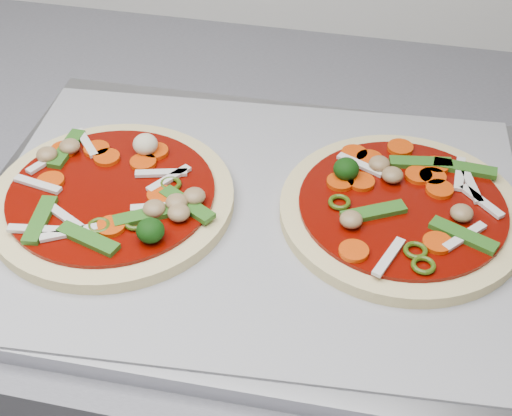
# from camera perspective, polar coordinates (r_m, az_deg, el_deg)

# --- Properties ---
(base_cabinet) EXTENTS (3.60, 0.60, 0.86)m
(base_cabinet) POSITION_cam_1_polar(r_m,az_deg,el_deg) (1.18, -18.45, -12.58)
(base_cabinet) COLOR silver
(base_cabinet) RESTS_ON ground
(baking_tray) EXTENTS (0.51, 0.38, 0.02)m
(baking_tray) POSITION_cam_1_polar(r_m,az_deg,el_deg) (0.65, -0.17, -0.97)
(baking_tray) COLOR #97979D
(baking_tray) RESTS_ON countertop
(parchment) EXTENTS (0.51, 0.39, 0.00)m
(parchment) POSITION_cam_1_polar(r_m,az_deg,el_deg) (0.65, -0.17, -0.37)
(parchment) COLOR #95969B
(parchment) RESTS_ON baking_tray
(pizza_left) EXTENTS (0.26, 0.26, 0.04)m
(pizza_left) POSITION_cam_1_polar(r_m,az_deg,el_deg) (0.66, -11.31, 0.90)
(pizza_left) COLOR beige
(pizza_left) RESTS_ON parchment
(pizza_right) EXTENTS (0.27, 0.27, 0.04)m
(pizza_right) POSITION_cam_1_polar(r_m,az_deg,el_deg) (0.65, 11.53, 0.01)
(pizza_right) COLOR beige
(pizza_right) RESTS_ON parchment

